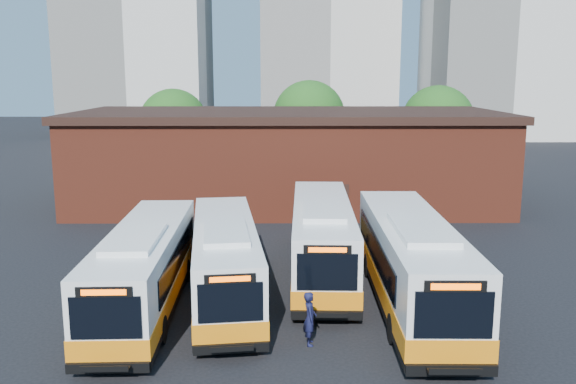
{
  "coord_description": "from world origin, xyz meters",
  "views": [
    {
      "loc": [
        -0.25,
        -21.72,
        8.81
      ],
      "look_at": [
        -0.08,
        6.3,
        3.41
      ],
      "focal_mm": 38.0,
      "sensor_mm": 36.0,
      "label": 1
    }
  ],
  "objects_px": {
    "bus_west": "(145,271)",
    "transit_worker": "(310,318)",
    "bus_midwest": "(225,263)",
    "bus_mideast": "(322,241)",
    "bus_east": "(411,265)"
  },
  "relations": [
    {
      "from": "bus_midwest",
      "to": "bus_east",
      "type": "distance_m",
      "value": 7.31
    },
    {
      "from": "bus_east",
      "to": "transit_worker",
      "type": "distance_m",
      "value": 5.4
    },
    {
      "from": "bus_east",
      "to": "transit_worker",
      "type": "height_order",
      "value": "bus_east"
    },
    {
      "from": "transit_worker",
      "to": "bus_mideast",
      "type": "bearing_deg",
      "value": -9.02
    },
    {
      "from": "bus_mideast",
      "to": "bus_midwest",
      "type": "bearing_deg",
      "value": -141.98
    },
    {
      "from": "bus_mideast",
      "to": "bus_east",
      "type": "bearing_deg",
      "value": -48.43
    },
    {
      "from": "bus_midwest",
      "to": "transit_worker",
      "type": "distance_m",
      "value": 5.46
    },
    {
      "from": "bus_west",
      "to": "transit_worker",
      "type": "relative_size",
      "value": 6.56
    },
    {
      "from": "bus_midwest",
      "to": "bus_east",
      "type": "relative_size",
      "value": 0.91
    },
    {
      "from": "bus_west",
      "to": "transit_worker",
      "type": "bearing_deg",
      "value": -29.64
    },
    {
      "from": "bus_west",
      "to": "bus_midwest",
      "type": "distance_m",
      "value": 3.15
    },
    {
      "from": "transit_worker",
      "to": "bus_midwest",
      "type": "bearing_deg",
      "value": 33.61
    },
    {
      "from": "bus_midwest",
      "to": "bus_east",
      "type": "height_order",
      "value": "bus_east"
    },
    {
      "from": "bus_midwest",
      "to": "bus_mideast",
      "type": "relative_size",
      "value": 0.95
    },
    {
      "from": "bus_midwest",
      "to": "bus_mideast",
      "type": "bearing_deg",
      "value": 29.08
    }
  ]
}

